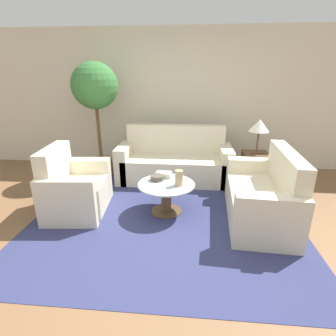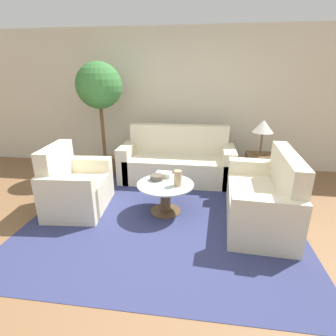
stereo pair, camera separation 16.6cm
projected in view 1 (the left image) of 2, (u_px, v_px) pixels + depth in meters
name	position (u px, v px, depth m)	size (l,w,h in m)	color
ground_plane	(153.00, 247.00, 2.87)	(14.00, 14.00, 0.00)	brown
wall_back	(172.00, 101.00, 5.06)	(10.00, 0.06, 2.60)	beige
rug	(166.00, 211.00, 3.61)	(3.40, 3.29, 0.01)	navy
sofa_main	(175.00, 163.00, 4.65)	(1.95, 0.78, 0.94)	beige
armchair	(73.00, 190.00, 3.56)	(0.80, 1.02, 0.90)	beige
loveseat	(265.00, 198.00, 3.33)	(0.83, 1.48, 0.92)	beige
coffee_table	(166.00, 194.00, 3.52)	(0.76, 0.76, 0.42)	brown
side_table	(254.00, 168.00, 4.50)	(0.42, 0.42, 0.53)	brown
table_lamp	(259.00, 127.00, 4.25)	(0.33, 0.33, 0.57)	brown
potted_plant	(95.00, 94.00, 4.47)	(0.79, 0.79, 1.99)	#93704C
vase	(179.00, 178.00, 3.38)	(0.10, 0.10, 0.21)	tan
bowl	(157.00, 178.00, 3.57)	(0.18, 0.18, 0.07)	brown
book_stack	(164.00, 175.00, 3.69)	(0.22, 0.16, 0.07)	beige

